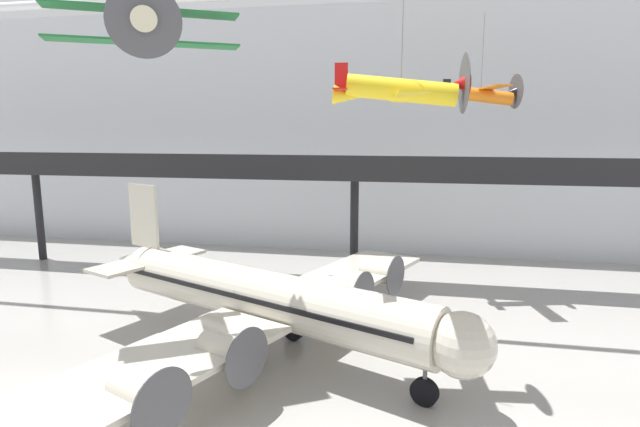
{
  "coord_description": "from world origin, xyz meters",
  "views": [
    {
      "loc": [
        5.08,
        -14.84,
        12.43
      ],
      "look_at": [
        0.78,
        7.1,
        8.63
      ],
      "focal_mm": 28.0,
      "sensor_mm": 36.0,
      "label": 1
    }
  ],
  "objects_px": {
    "suspended_plane_orange_highwing": "(481,94)",
    "suspended_plane_yellow_lowwing": "(401,91)",
    "airliner_silver_main": "(262,297)",
    "suspended_plane_green_biplane": "(145,32)"
  },
  "relations": [
    {
      "from": "suspended_plane_orange_highwing",
      "to": "suspended_plane_yellow_lowwing",
      "type": "bearing_deg",
      "value": -124.29
    },
    {
      "from": "airliner_silver_main",
      "to": "suspended_plane_orange_highwing",
      "type": "height_order",
      "value": "suspended_plane_orange_highwing"
    },
    {
      "from": "suspended_plane_green_biplane",
      "to": "suspended_plane_orange_highwing",
      "type": "bearing_deg",
      "value": 104.65
    },
    {
      "from": "suspended_plane_green_biplane",
      "to": "airliner_silver_main",
      "type": "bearing_deg",
      "value": 97.29
    },
    {
      "from": "suspended_plane_orange_highwing",
      "to": "suspended_plane_yellow_lowwing",
      "type": "relative_size",
      "value": 0.88
    },
    {
      "from": "airliner_silver_main",
      "to": "suspended_plane_orange_highwing",
      "type": "relative_size",
      "value": 4.11
    },
    {
      "from": "suspended_plane_yellow_lowwing",
      "to": "suspended_plane_green_biplane",
      "type": "distance_m",
      "value": 12.16
    },
    {
      "from": "airliner_silver_main",
      "to": "suspended_plane_green_biplane",
      "type": "bearing_deg",
      "value": -120.3
    },
    {
      "from": "airliner_silver_main",
      "to": "suspended_plane_orange_highwing",
      "type": "bearing_deg",
      "value": 69.24
    },
    {
      "from": "airliner_silver_main",
      "to": "suspended_plane_green_biplane",
      "type": "distance_m",
      "value": 14.58
    }
  ]
}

